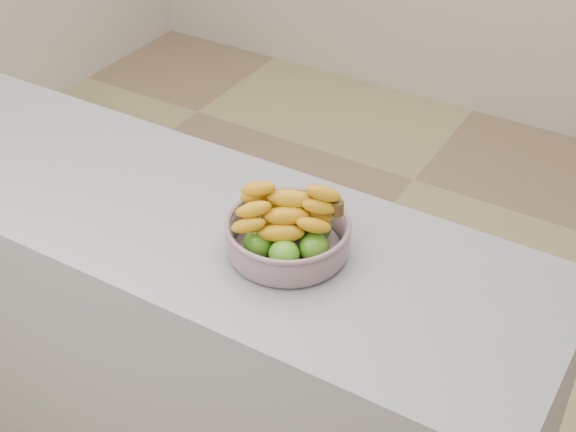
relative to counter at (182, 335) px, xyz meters
The scene contains 3 objects.
ground 0.65m from the counter, 90.00° to the left, with size 4.00×4.00×0.00m, color tan.
counter is the anchor object (origin of this frame).
fruit_bowl 0.61m from the counter, ahead, with size 0.29×0.29×0.17m.
Camera 1 is at (1.09, -1.69, 2.06)m, focal length 50.00 mm.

